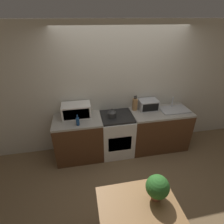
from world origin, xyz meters
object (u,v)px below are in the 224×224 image
object	(u,v)px
bottle	(78,121)
dining_table	(138,210)
stove_range	(117,134)
microwave	(76,110)
toaster_oven	(148,105)
kettle	(112,114)

from	to	relation	value
bottle	dining_table	world-z (taller)	bottle
stove_range	microwave	distance (m)	0.98
microwave	dining_table	size ratio (longest dim) A/B	0.60
stove_range	dining_table	distance (m)	1.79
microwave	dining_table	xyz separation A→B (m)	(0.64, -1.90, -0.38)
toaster_oven	dining_table	size ratio (longest dim) A/B	0.43
kettle	bottle	distance (m)	0.67
microwave	dining_table	distance (m)	2.04
kettle	bottle	world-z (taller)	bottle
bottle	dining_table	xyz separation A→B (m)	(0.63, -1.58, -0.33)
stove_range	bottle	size ratio (longest dim) A/B	4.35
stove_range	dining_table	world-z (taller)	stove_range
stove_range	bottle	distance (m)	0.95
microwave	dining_table	bearing A→B (deg)	-71.29
stove_range	bottle	world-z (taller)	bottle
stove_range	microwave	bearing A→B (deg)	170.87
microwave	bottle	xyz separation A→B (m)	(0.01, -0.32, -0.05)
microwave	toaster_oven	bearing A→B (deg)	0.91
stove_range	toaster_oven	size ratio (longest dim) A/B	2.32
dining_table	toaster_oven	bearing A→B (deg)	66.46
kettle	microwave	xyz separation A→B (m)	(-0.67, 0.16, 0.05)
stove_range	dining_table	bearing A→B (deg)	-94.43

